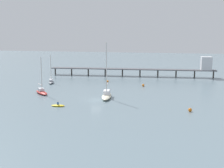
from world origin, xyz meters
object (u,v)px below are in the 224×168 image
at_px(mooring_buoy_outer, 108,81).
at_px(mooring_buoy_inner, 143,85).
at_px(pier, 165,67).
at_px(sailboat_red, 42,91).
at_px(dinghy_yellow, 58,105).
at_px(sailboat_gray, 51,81).
at_px(mooring_buoy_mid, 190,110).
at_px(sailboat_cream, 107,95).

bearing_deg(mooring_buoy_outer, mooring_buoy_inner, -22.43).
bearing_deg(pier, sailboat_red, -124.81).
distance_m(pier, dinghy_yellow, 57.55).
height_order(dinghy_yellow, mooring_buoy_inner, dinghy_yellow).
relative_size(sailboat_gray, mooring_buoy_mid, 12.03).
xyz_separation_m(pier, mooring_buoy_inner, (-4.63, -23.64, -3.45)).
relative_size(pier, dinghy_yellow, 19.87).
relative_size(pier, mooring_buoy_inner, 81.73).
relative_size(dinghy_yellow, mooring_buoy_inner, 4.11).
bearing_deg(mooring_buoy_mid, pier, 100.28).
xyz_separation_m(sailboat_gray, mooring_buoy_outer, (17.50, 6.19, -0.31)).
relative_size(dinghy_yellow, mooring_buoy_outer, 4.73).
bearing_deg(mooring_buoy_inner, mooring_buoy_outer, 157.57).
height_order(pier, sailboat_cream, sailboat_cream).
distance_m(sailboat_cream, mooring_buoy_inner, 20.07).
relative_size(sailboat_cream, dinghy_yellow, 4.38).
relative_size(sailboat_red, mooring_buoy_inner, 12.93).
bearing_deg(dinghy_yellow, sailboat_gray, 118.30).
distance_m(sailboat_gray, mooring_buoy_mid, 51.94).
bearing_deg(sailboat_cream, sailboat_red, 177.94).
height_order(dinghy_yellow, mooring_buoy_outer, dinghy_yellow).
distance_m(sailboat_cream, mooring_buoy_mid, 22.25).
relative_size(sailboat_cream, mooring_buoy_outer, 20.70).
height_order(dinghy_yellow, mooring_buoy_mid, dinghy_yellow).
bearing_deg(sailboat_cream, mooring_buoy_outer, 104.84).
xyz_separation_m(sailboat_red, dinghy_yellow, (10.32, -12.20, -0.45)).
distance_m(dinghy_yellow, mooring_buoy_inner, 33.76).
xyz_separation_m(mooring_buoy_inner, mooring_buoy_outer, (-12.74, 5.26, -0.05)).
relative_size(pier, sailboat_cream, 4.54).
distance_m(sailboat_red, mooring_buoy_outer, 26.45).
relative_size(pier, sailboat_gray, 6.86).
distance_m(pier, mooring_buoy_outer, 25.54).
distance_m(dinghy_yellow, mooring_buoy_mid, 28.40).
bearing_deg(sailboat_gray, dinghy_yellow, -61.70).
bearing_deg(mooring_buoy_outer, sailboat_red, -116.62).
bearing_deg(mooring_buoy_inner, sailboat_gray, -178.25).
xyz_separation_m(mooring_buoy_mid, mooring_buoy_outer, (-26.76, 33.37, -0.05)).
bearing_deg(sailboat_cream, mooring_buoy_inner, 71.69).
xyz_separation_m(sailboat_red, mooring_buoy_mid, (38.61, -9.72, -0.27)).
height_order(pier, sailboat_red, sailboat_red).
bearing_deg(mooring_buoy_mid, dinghy_yellow, -174.98).
relative_size(sailboat_red, sailboat_cream, 0.72).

